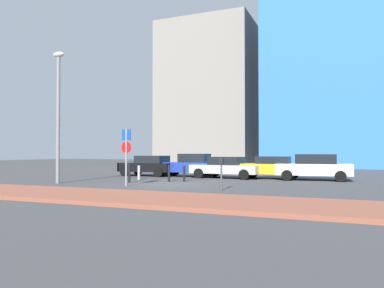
# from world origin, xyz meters

# --- Properties ---
(ground_plane) EXTENTS (120.00, 120.00, 0.00)m
(ground_plane) POSITION_xyz_m (0.00, 0.00, 0.00)
(ground_plane) COLOR #424244
(sidewalk_brick) EXTENTS (40.00, 3.63, 0.14)m
(sidewalk_brick) POSITION_xyz_m (0.00, -6.30, 0.07)
(sidewalk_brick) COLOR #93513D
(sidewalk_brick) RESTS_ON ground
(parked_car_black) EXTENTS (3.95, 2.07, 1.45)m
(parked_car_black) POSITION_xyz_m (-4.32, 5.70, 0.76)
(parked_car_black) COLOR black
(parked_car_black) RESTS_ON ground
(parked_car_blue) EXTENTS (4.59, 1.96, 1.60)m
(parked_car_blue) POSITION_xyz_m (-1.21, 6.17, 0.80)
(parked_car_blue) COLOR #1E389E
(parked_car_blue) RESTS_ON ground
(parked_car_silver) EXTENTS (4.65, 2.22, 1.40)m
(parked_car_silver) POSITION_xyz_m (1.46, 5.62, 0.72)
(parked_car_silver) COLOR #B7BABF
(parked_car_silver) RESTS_ON ground
(parked_car_yellow) EXTENTS (4.10, 2.05, 1.43)m
(parked_car_yellow) POSITION_xyz_m (4.28, 6.23, 0.75)
(parked_car_yellow) COLOR gold
(parked_car_yellow) RESTS_ON ground
(parked_car_white) EXTENTS (4.48, 2.26, 1.58)m
(parked_car_white) POSITION_xyz_m (6.95, 5.91, 0.82)
(parked_car_white) COLOR white
(parked_car_white) RESTS_ON ground
(parking_sign_post) EXTENTS (0.60, 0.12, 2.87)m
(parking_sign_post) POSITION_xyz_m (-1.46, -1.76, 1.81)
(parking_sign_post) COLOR gray
(parking_sign_post) RESTS_ON ground
(parking_meter) EXTENTS (0.18, 0.14, 1.44)m
(parking_meter) POSITION_xyz_m (3.62, -1.96, 0.93)
(parking_meter) COLOR #4C4C51
(parking_meter) RESTS_ON ground
(street_lamp) EXTENTS (0.70, 0.36, 7.23)m
(street_lamp) POSITION_xyz_m (-5.85, -1.74, 4.24)
(street_lamp) COLOR gray
(street_lamp) RESTS_ON ground
(traffic_bollard_near) EXTENTS (0.16, 0.16, 0.88)m
(traffic_bollard_near) POSITION_xyz_m (-3.11, 2.26, 0.44)
(traffic_bollard_near) COLOR #B7B7BC
(traffic_bollard_near) RESTS_ON ground
(traffic_bollard_mid) EXTENTS (0.14, 0.14, 0.91)m
(traffic_bollard_mid) POSITION_xyz_m (0.06, 2.01, 0.45)
(traffic_bollard_mid) COLOR black
(traffic_bollard_mid) RESTS_ON ground
(traffic_bollard_far) EXTENTS (0.13, 0.13, 1.05)m
(traffic_bollard_far) POSITION_xyz_m (-2.46, 0.12, 0.52)
(traffic_bollard_far) COLOR black
(traffic_bollard_far) RESTS_ON ground
(traffic_bollard_edge) EXTENTS (0.13, 0.13, 0.96)m
(traffic_bollard_edge) POSITION_xyz_m (-0.67, 1.52, 0.48)
(traffic_bollard_edge) COLOR black
(traffic_bollard_edge) RESTS_ON ground
(building_colorful_midrise) EXTENTS (18.90, 13.70, 23.79)m
(building_colorful_midrise) POSITION_xyz_m (9.32, 29.69, 11.89)
(building_colorful_midrise) COLOR #3372BF
(building_colorful_midrise) RESTS_ON ground
(building_under_construction) EXTENTS (12.54, 13.55, 19.31)m
(building_under_construction) POSITION_xyz_m (-8.71, 32.55, 9.66)
(building_under_construction) COLOR gray
(building_under_construction) RESTS_ON ground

